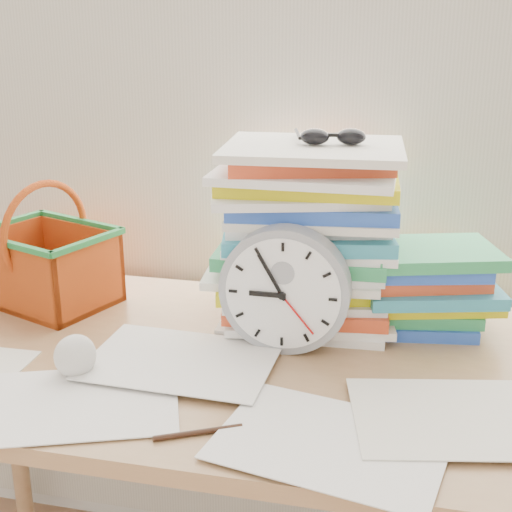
% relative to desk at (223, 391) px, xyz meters
% --- Properties ---
extents(curtain, '(2.40, 0.01, 2.50)m').
position_rel_desk_xyz_m(curtain, '(0.00, 0.38, 0.62)').
color(curtain, beige).
rests_on(curtain, room_shell).
extents(desk, '(1.40, 0.70, 0.75)m').
position_rel_desk_xyz_m(desk, '(0.00, 0.00, 0.00)').
color(desk, '#9B7248').
rests_on(desk, ground).
extents(paper_stack, '(0.40, 0.34, 0.36)m').
position_rel_desk_xyz_m(paper_stack, '(0.12, 0.20, 0.25)').
color(paper_stack, white).
rests_on(paper_stack, desk).
extents(clock, '(0.24, 0.05, 0.24)m').
position_rel_desk_xyz_m(clock, '(0.11, 0.05, 0.19)').
color(clock, gray).
rests_on(clock, desk).
extents(sunglasses, '(0.16, 0.15, 0.03)m').
position_rel_desk_xyz_m(sunglasses, '(0.17, 0.19, 0.45)').
color(sunglasses, black).
rests_on(sunglasses, paper_stack).
extents(book_stack, '(0.32, 0.27, 0.17)m').
position_rel_desk_xyz_m(book_stack, '(0.35, 0.21, 0.16)').
color(book_stack, white).
rests_on(book_stack, desk).
extents(basket, '(0.32, 0.28, 0.26)m').
position_rel_desk_xyz_m(basket, '(-0.42, 0.16, 0.21)').
color(basket, '#C74C13').
rests_on(basket, desk).
extents(crumpled_ball, '(0.07, 0.07, 0.07)m').
position_rel_desk_xyz_m(crumpled_ball, '(-0.23, -0.13, 0.11)').
color(crumpled_ball, silver).
rests_on(crumpled_ball, desk).
extents(pen, '(0.12, 0.07, 0.01)m').
position_rel_desk_xyz_m(pen, '(0.03, -0.26, 0.08)').
color(pen, black).
rests_on(pen, desk).
extents(scattered_papers, '(1.26, 0.42, 0.02)m').
position_rel_desk_xyz_m(scattered_papers, '(0.00, 0.00, 0.08)').
color(scattered_papers, white).
rests_on(scattered_papers, desk).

